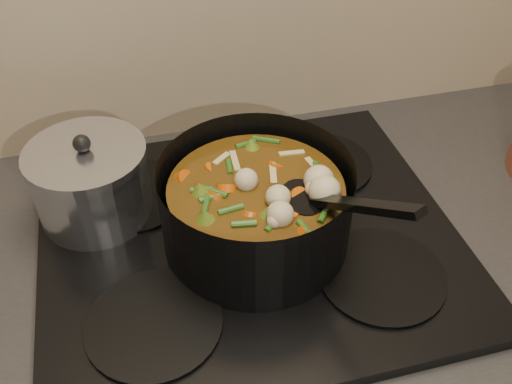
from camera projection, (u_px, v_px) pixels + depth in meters
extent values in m
cube|color=black|center=(249.00, 253.00, 0.90)|extent=(2.64, 0.64, 0.05)
cube|color=black|center=(249.00, 238.00, 0.87)|extent=(0.62, 0.54, 0.02)
cylinder|color=black|center=(154.00, 323.00, 0.74)|extent=(0.18, 0.18, 0.01)
cylinder|color=black|center=(382.00, 275.00, 0.80)|extent=(0.18, 0.18, 0.01)
cylinder|color=black|center=(134.00, 195.00, 0.93)|extent=(0.18, 0.18, 0.01)
cylinder|color=black|center=(320.00, 164.00, 0.99)|extent=(0.18, 0.18, 0.01)
cylinder|color=black|center=(256.00, 206.00, 0.81)|extent=(0.33, 0.33, 0.14)
cylinder|color=black|center=(256.00, 237.00, 0.85)|extent=(0.27, 0.27, 0.01)
cylinder|color=#4D2F0D|center=(256.00, 212.00, 0.82)|extent=(0.25, 0.25, 0.10)
cylinder|color=#D95A0A|center=(281.00, 184.00, 0.80)|extent=(0.03, 0.03, 0.02)
cylinder|color=#D95A0A|center=(267.00, 160.00, 0.84)|extent=(0.04, 0.04, 0.02)
cylinder|color=#D95A0A|center=(209.00, 160.00, 0.84)|extent=(0.04, 0.04, 0.02)
cylinder|color=#D95A0A|center=(221.00, 196.00, 0.78)|extent=(0.03, 0.03, 0.02)
cylinder|color=#D95A0A|center=(245.00, 228.00, 0.73)|extent=(0.04, 0.03, 0.02)
cylinder|color=#D95A0A|center=(277.00, 200.00, 0.77)|extent=(0.04, 0.04, 0.02)
cylinder|color=#D95A0A|center=(299.00, 177.00, 0.81)|extent=(0.03, 0.04, 0.02)
cylinder|color=#D95A0A|center=(264.00, 148.00, 0.86)|extent=(0.03, 0.03, 0.02)
cylinder|color=#D95A0A|center=(227.00, 175.00, 0.81)|extent=(0.04, 0.04, 0.02)
sphere|color=beige|center=(296.00, 175.00, 0.79)|extent=(0.04, 0.04, 0.04)
sphere|color=beige|center=(244.00, 157.00, 0.82)|extent=(0.04, 0.04, 0.04)
sphere|color=beige|center=(216.00, 192.00, 0.77)|extent=(0.04, 0.04, 0.04)
sphere|color=beige|center=(274.00, 208.00, 0.74)|extent=(0.04, 0.04, 0.04)
sphere|color=beige|center=(292.00, 170.00, 0.80)|extent=(0.04, 0.04, 0.04)
cone|color=olive|center=(281.00, 220.00, 0.73)|extent=(0.04, 0.04, 0.03)
cone|color=olive|center=(305.00, 168.00, 0.81)|extent=(0.04, 0.04, 0.03)
cone|color=olive|center=(229.00, 155.00, 0.84)|extent=(0.04, 0.04, 0.03)
cone|color=olive|center=(207.00, 206.00, 0.75)|extent=(0.04, 0.04, 0.03)
cone|color=olive|center=(292.00, 216.00, 0.74)|extent=(0.04, 0.04, 0.03)
cylinder|color=#315C1B|center=(271.00, 169.00, 0.81)|extent=(0.01, 0.04, 0.01)
cylinder|color=#315C1B|center=(243.00, 146.00, 0.86)|extent=(0.03, 0.03, 0.01)
cylinder|color=#315C1B|center=(212.00, 166.00, 0.82)|extent=(0.04, 0.02, 0.01)
cylinder|color=#315C1B|center=(213.00, 190.00, 0.78)|extent=(0.02, 0.04, 0.01)
cylinder|color=#315C1B|center=(237.00, 202.00, 0.76)|extent=(0.02, 0.04, 0.01)
cylinder|color=#315C1B|center=(265.00, 234.00, 0.72)|extent=(0.04, 0.02, 0.01)
cylinder|color=#315C1B|center=(301.00, 210.00, 0.75)|extent=(0.03, 0.03, 0.01)
cylinder|color=#315C1B|center=(298.00, 184.00, 0.79)|extent=(0.01, 0.04, 0.01)
cylinder|color=#315C1B|center=(276.00, 171.00, 0.81)|extent=(0.03, 0.03, 0.01)
cylinder|color=#315C1B|center=(254.00, 145.00, 0.86)|extent=(0.04, 0.02, 0.01)
cylinder|color=#315C1B|center=(219.00, 162.00, 0.83)|extent=(0.02, 0.04, 0.01)
cylinder|color=#315C1B|center=(213.00, 185.00, 0.79)|extent=(0.02, 0.04, 0.01)
cylinder|color=#315C1B|center=(233.00, 199.00, 0.77)|extent=(0.04, 0.02, 0.01)
cylinder|color=#315C1B|center=(251.00, 234.00, 0.72)|extent=(0.03, 0.03, 0.01)
cylinder|color=#315C1B|center=(294.00, 215.00, 0.74)|extent=(0.01, 0.04, 0.01)
cylinder|color=#315C1B|center=(299.00, 189.00, 0.78)|extent=(0.03, 0.03, 0.01)
cube|color=tan|center=(209.00, 198.00, 0.77)|extent=(0.04, 0.01, 0.00)
cube|color=tan|center=(277.00, 217.00, 0.74)|extent=(0.02, 0.04, 0.00)
cube|color=tan|center=(298.00, 172.00, 0.81)|extent=(0.04, 0.03, 0.00)
cube|color=tan|center=(232.00, 160.00, 0.83)|extent=(0.04, 0.03, 0.00)
cube|color=tan|center=(214.00, 204.00, 0.76)|extent=(0.03, 0.04, 0.00)
ellipsoid|color=black|center=(303.00, 198.00, 0.77)|extent=(0.06, 0.08, 0.01)
cube|color=black|center=(362.00, 206.00, 0.69)|extent=(0.09, 0.16, 0.10)
cylinder|color=silver|center=(92.00, 186.00, 0.87)|extent=(0.17, 0.17, 0.11)
cylinder|color=silver|center=(84.00, 154.00, 0.83)|extent=(0.18, 0.18, 0.01)
sphere|color=black|center=(82.00, 143.00, 0.81)|extent=(0.03, 0.03, 0.03)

